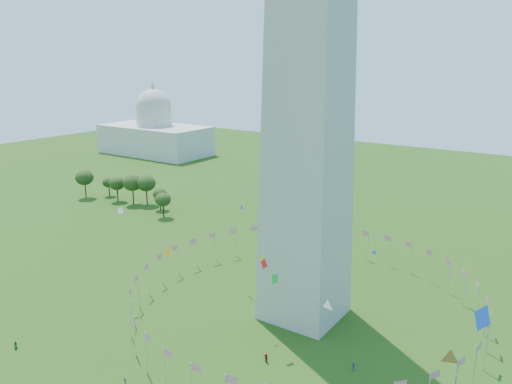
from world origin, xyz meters
TOP-DOWN VIEW (x-y plane):
  - flag_ring at (-0.00, 50.00)m, footprint 80.24×80.24m
  - capitol_building at (-180.00, 180.00)m, footprint 70.00×35.00m
  - kites_aloft at (13.70, 22.98)m, footprint 116.72×66.34m
  - tree_line_west at (-106.85, 90.87)m, footprint 55.35×15.82m

SIDE VIEW (x-z plane):
  - flag_ring at x=0.00m, z-range 0.00..9.00m
  - tree_line_west at x=-106.85m, z-range -0.57..11.85m
  - kites_aloft at x=13.70m, z-range 1.43..38.75m
  - capitol_building at x=-180.00m, z-range 0.00..46.00m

